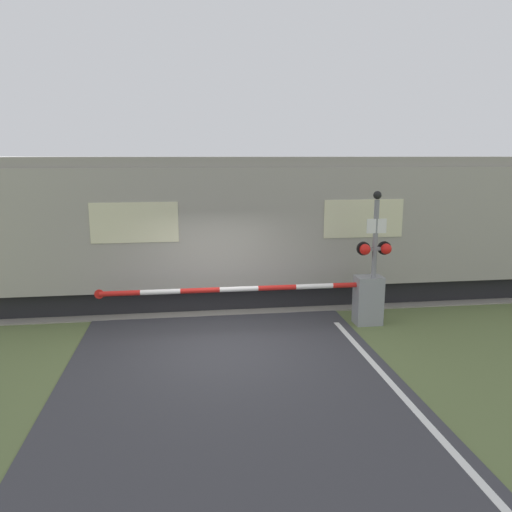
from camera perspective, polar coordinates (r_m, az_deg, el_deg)
The scene contains 5 objects.
ground_plane at distance 10.27m, azimuth -3.73°, elevation -10.18°, with size 80.00×80.00×0.00m, color #5B6B3D.
track_bed at distance 13.56m, azimuth -4.83°, elevation -4.68°, with size 36.00×3.20×0.13m.
train at distance 13.82m, azimuth 10.14°, elevation 3.52°, with size 19.85×2.84×3.74m.
crossing_barrier at distance 11.42m, azimuth 9.97°, elevation -4.74°, with size 6.29×0.44×1.11m.
signal_post at distance 11.29m, azimuth 13.43°, elevation 0.62°, with size 0.78×0.26×3.03m.
Camera 1 is at (-0.66, -9.53, 3.78)m, focal length 35.00 mm.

